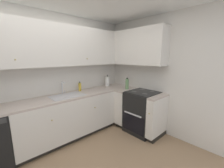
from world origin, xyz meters
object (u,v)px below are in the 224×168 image
at_px(soap_bottle, 80,87).
at_px(paper_towel_roll, 107,81).
at_px(oil_bottle, 127,84).
at_px(oven_range, 142,112).

xyz_separation_m(soap_bottle, paper_towel_roll, (0.80, -0.02, 0.03)).
bearing_deg(soap_bottle, oil_bottle, -33.70).
height_order(oven_range, soap_bottle, soap_bottle).
bearing_deg(soap_bottle, paper_towel_roll, -1.43).
bearing_deg(oven_range, oil_bottle, 92.44).
distance_m(oven_range, oil_bottle, 0.72).
bearing_deg(soap_bottle, oven_range, -48.60).
relative_size(oven_range, soap_bottle, 5.08).
distance_m(soap_bottle, oil_bottle, 1.09).
height_order(oven_range, paper_towel_roll, paper_towel_roll).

